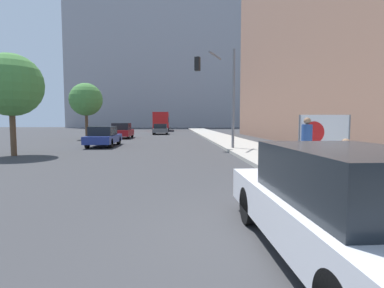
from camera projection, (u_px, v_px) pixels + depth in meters
The scene contains 15 objects.
ground_plane at pixel (281, 242), 4.44m from camera, with size 160.00×160.00×0.00m, color #38383A.
sidewalk_curb at pixel (246, 147), 19.55m from camera, with size 3.24×90.00×0.16m, color #A8A399.
building_backdrop_far at pixel (172, 65), 79.16m from camera, with size 52.00×12.00×32.88m.
building_backdrop_right at pixel (346, 33), 24.19m from camera, with size 10.00×32.00×17.78m.
seated_protester at pixel (346, 162), 7.16m from camera, with size 0.99×0.77×1.21m.
jogger_on_sidewalk at pixel (307, 144), 9.65m from camera, with size 0.34×0.34×1.74m.
protest_banner at pixel (324, 140), 10.40m from camera, with size 1.85×0.06×1.84m.
traffic_light_pole at pixel (220, 83), 18.09m from camera, with size 2.36×2.13×5.86m.
parked_car_curbside at pixel (343, 206), 3.72m from camera, with size 1.78×4.70×1.48m.
car_on_road_nearest at pixel (104, 136), 20.86m from camera, with size 1.72×4.68×1.39m.
car_on_road_midblock at pixel (122, 131), 30.27m from camera, with size 1.87×4.27×1.55m.
car_on_road_distant at pixel (161, 129), 39.23m from camera, with size 1.89×4.63×1.37m.
city_bus_on_road at pixel (162, 120), 52.88m from camera, with size 2.48×10.89×3.16m.
street_tree_near_curb at pixel (11, 85), 15.09m from camera, with size 3.15×3.15×5.17m.
street_tree_midblock at pixel (86, 100), 28.62m from camera, with size 3.12×3.12×5.37m.
Camera 1 is at (-1.58, -4.22, 1.80)m, focal length 28.00 mm.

